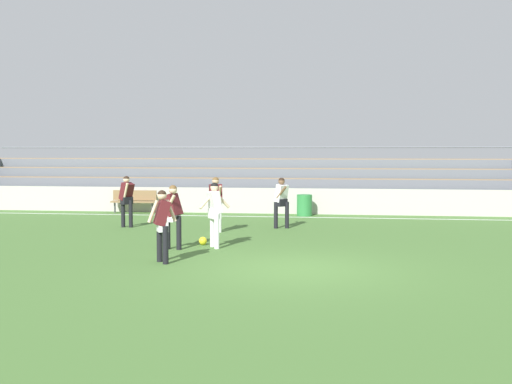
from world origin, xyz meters
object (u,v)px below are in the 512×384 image
object	(u,v)px
player_dark_deep_cover	(162,220)
player_dark_overlapping	(127,197)
player_white_pressing_high	(281,198)
bench_near_bin	(134,199)
bleacher_stand	(238,181)
player_white_dropping_back	(215,209)
trash_bin	(304,205)
player_dark_trailing_run	(173,211)
soccer_ball	(203,241)
player_dark_challenging	(216,199)

from	to	relation	value
player_dark_deep_cover	player_dark_overlapping	bearing A→B (deg)	115.93
player_white_pressing_high	bench_near_bin	bearing A→B (deg)	146.77
bleacher_stand	player_white_dropping_back	distance (m)	11.47
trash_bin	player_white_pressing_high	xyz separation A→B (m)	(-0.53, -3.92, 0.57)
player_white_dropping_back	player_dark_trailing_run	size ratio (longest dim) A/B	1.03
player_white_pressing_high	player_dark_overlapping	distance (m)	5.05
player_dark_deep_cover	player_dark_overlapping	world-z (taller)	player_dark_overlapping
bench_near_bin	trash_bin	distance (m)	6.87
bench_near_bin	soccer_ball	world-z (taller)	bench_near_bin
player_white_dropping_back	player_dark_challenging	xyz separation A→B (m)	(-0.55, 2.89, 0.01)
soccer_ball	player_dark_trailing_run	bearing A→B (deg)	-125.76
player_dark_challenging	soccer_ball	distance (m)	2.64
bleacher_stand	player_white_pressing_high	size ratio (longest dim) A/B	14.72
bleacher_stand	player_white_dropping_back	xyz separation A→B (m)	(1.22, -11.40, -0.14)
player_dark_challenging	player_white_pressing_high	size ratio (longest dim) A/B	1.04
bleacher_stand	trash_bin	world-z (taller)	bleacher_stand
bench_near_bin	player_dark_challenging	xyz separation A→B (m)	(4.43, -5.45, 0.47)
bench_near_bin	player_dark_deep_cover	distance (m)	11.43
bench_near_bin	player_white_dropping_back	bearing A→B (deg)	-59.17
bench_near_bin	player_white_pressing_high	world-z (taller)	player_white_pressing_high
player_white_dropping_back	player_dark_trailing_run	bearing A→B (deg)	-158.08
bench_near_bin	trash_bin	world-z (taller)	bench_near_bin
trash_bin	player_dark_challenging	world-z (taller)	player_dark_challenging
trash_bin	soccer_ball	xyz separation A→B (m)	(-2.29, -7.70, -0.30)
player_white_pressing_high	player_dark_overlapping	size ratio (longest dim) A/B	0.97
trash_bin	player_dark_deep_cover	distance (m)	10.73
player_white_dropping_back	soccer_ball	bearing A→B (deg)	134.16
player_white_dropping_back	player_dark_overlapping	world-z (taller)	player_white_dropping_back
bleacher_stand	player_dark_challenging	world-z (taller)	bleacher_stand
player_dark_overlapping	trash_bin	bearing A→B (deg)	37.80
player_white_dropping_back	player_white_pressing_high	world-z (taller)	player_white_dropping_back
trash_bin	player_white_dropping_back	bearing A→B (deg)	-103.07
bench_near_bin	trash_bin	bearing A→B (deg)	-1.86
bleacher_stand	soccer_ball	bearing A→B (deg)	-85.77
player_white_dropping_back	player_dark_trailing_run	xyz separation A→B (m)	(-0.99, -0.40, -0.03)
bleacher_stand	bench_near_bin	bearing A→B (deg)	-140.85
player_dark_challenging	player_white_pressing_high	bearing A→B (deg)	34.36
bleacher_stand	bench_near_bin	xyz separation A→B (m)	(-3.76, -3.06, -0.61)
bench_near_bin	bleacher_stand	bearing A→B (deg)	39.15
player_dark_trailing_run	player_dark_challenging	bearing A→B (deg)	82.32
player_dark_overlapping	bench_near_bin	bearing A→B (deg)	105.88
player_dark_trailing_run	player_dark_overlapping	distance (m)	4.99
player_dark_deep_cover	player_dark_trailing_run	bearing A→B (deg)	97.74
player_dark_deep_cover	soccer_ball	world-z (taller)	player_dark_deep_cover
soccer_ball	bench_near_bin	bearing A→B (deg)	119.99
player_dark_deep_cover	soccer_ball	bearing A→B (deg)	82.94
trash_bin	player_dark_deep_cover	xyz separation A→B (m)	(-2.62, -10.38, 0.57)
player_dark_trailing_run	player_white_pressing_high	distance (m)	5.16
trash_bin	player_dark_trailing_run	size ratio (longest dim) A/B	0.49
bench_near_bin	player_dark_deep_cover	xyz separation A→B (m)	(4.24, -10.61, 0.43)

